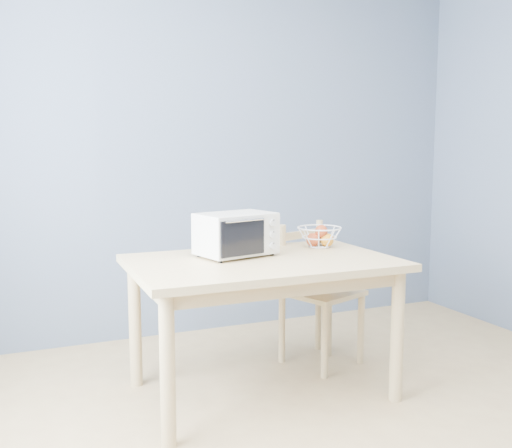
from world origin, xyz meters
name	(u,v)px	position (x,y,z in m)	size (l,w,h in m)	color
room	(412,159)	(0.00, 0.00, 1.30)	(4.01, 4.51, 2.61)	tan
dining_table	(262,278)	(-0.14, 1.05, 0.65)	(1.40, 0.90, 0.75)	tan
toaster_oven	(234,234)	(-0.25, 1.18, 0.88)	(0.46, 0.39, 0.24)	silver
fruit_basket	(319,236)	(0.33, 1.26, 0.82)	(0.32, 0.32, 0.14)	silver
dining_chair	(317,294)	(0.37, 1.36, 0.43)	(0.53, 0.53, 0.88)	tan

